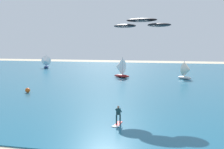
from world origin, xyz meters
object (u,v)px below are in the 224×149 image
at_px(kite, 142,23).
at_px(sailboat_mid_left, 46,62).
at_px(sailboat_leading, 187,71).
at_px(kitesurfer, 118,118).
at_px(marker_buoy, 28,90).
at_px(sailboat_far_right, 120,68).

bearing_deg(kite, sailboat_mid_left, 128.69).
relative_size(kite, sailboat_leading, 1.93).
height_order(kitesurfer, marker_buoy, kitesurfer).
relative_size(kitesurfer, kite, 0.27).
height_order(kitesurfer, kite, kite).
bearing_deg(kitesurfer, kite, 84.63).
relative_size(sailboat_leading, sailboat_far_right, 0.87).
relative_size(kite, sailboat_mid_left, 1.80).
bearing_deg(kite, kitesurfer, -95.37).
bearing_deg(sailboat_leading, kite, -104.32).
distance_m(kite, sailboat_mid_left, 55.21).
bearing_deg(marker_buoy, kite, -10.88).
xyz_separation_m(kitesurfer, marker_buoy, (-16.53, 12.86, -0.24)).
height_order(kitesurfer, sailboat_far_right, sailboat_far_right).
xyz_separation_m(sailboat_far_right, marker_buoy, (-9.68, -21.69, -1.66)).
bearing_deg(sailboat_leading, kitesurfer, -101.90).
xyz_separation_m(sailboat_mid_left, sailboat_leading, (40.53, -17.70, -0.12)).
distance_m(kite, marker_buoy, 20.06).
relative_size(sailboat_leading, marker_buoy, 5.25).
bearing_deg(sailboat_far_right, sailboat_mid_left, 146.32).
distance_m(kitesurfer, marker_buoy, 20.94).
bearing_deg(kite, sailboat_leading, 75.68).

